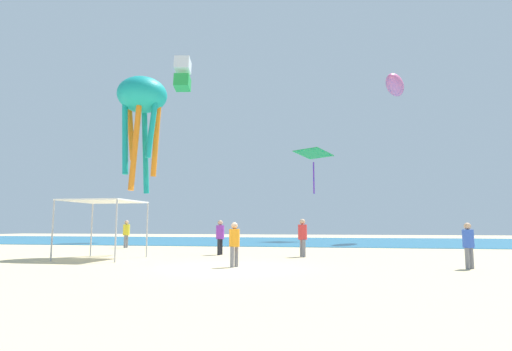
% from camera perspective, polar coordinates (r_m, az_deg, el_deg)
% --- Properties ---
extents(ground, '(110.00, 110.00, 0.10)m').
position_cam_1_polar(ground, '(15.08, -3.94, -12.88)').
color(ground, '#D1BA8C').
extents(ocean_strip, '(110.00, 22.92, 0.03)m').
position_cam_1_polar(ocean_strip, '(40.65, 5.48, -9.05)').
color(ocean_strip, '#1E6B93').
rests_on(ocean_strip, ground).
extents(canopy_tent, '(3.04, 2.98, 2.66)m').
position_cam_1_polar(canopy_tent, '(20.20, -20.37, -3.68)').
color(canopy_tent, '#B2B2B7').
rests_on(canopy_tent, ground).
extents(person_near_tent, '(0.38, 0.38, 1.61)m').
position_cam_1_polar(person_near_tent, '(16.40, 27.40, -8.17)').
color(person_near_tent, slate).
rests_on(person_near_tent, ground).
extents(person_leftmost, '(0.44, 0.50, 1.87)m').
position_cam_1_polar(person_leftmost, '(29.66, -17.57, -7.44)').
color(person_leftmost, slate).
rests_on(person_leftmost, ground).
extents(person_central, '(0.44, 0.46, 1.83)m').
position_cam_1_polar(person_central, '(20.27, 6.48, -8.15)').
color(person_central, slate).
rests_on(person_central, ground).
extents(person_rightmost, '(0.43, 0.48, 1.79)m').
position_cam_1_polar(person_rightmost, '(21.64, -5.01, -8.16)').
color(person_rightmost, black).
rests_on(person_rightmost, ground).
extents(person_far_shore, '(0.39, 0.42, 1.63)m').
position_cam_1_polar(person_far_shore, '(15.30, -3.02, -9.03)').
color(person_far_shore, slate).
rests_on(person_far_shore, ground).
extents(kite_inflatable_pink, '(3.07, 5.53, 2.03)m').
position_cam_1_polar(kite_inflatable_pink, '(41.93, 18.74, 11.81)').
color(kite_inflatable_pink, pink).
extents(kite_box_white, '(1.77, 1.92, 3.40)m').
position_cam_1_polar(kite_box_white, '(43.74, -10.16, 13.72)').
color(kite_box_white, white).
extents(kite_octopus_teal, '(3.42, 3.42, 6.18)m').
position_cam_1_polar(kite_octopus_teal, '(23.11, -15.54, 9.97)').
color(kite_octopus_teal, teal).
extents(kite_diamond_green, '(4.10, 4.10, 4.30)m').
position_cam_1_polar(kite_diamond_green, '(41.38, 7.97, 2.76)').
color(kite_diamond_green, green).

